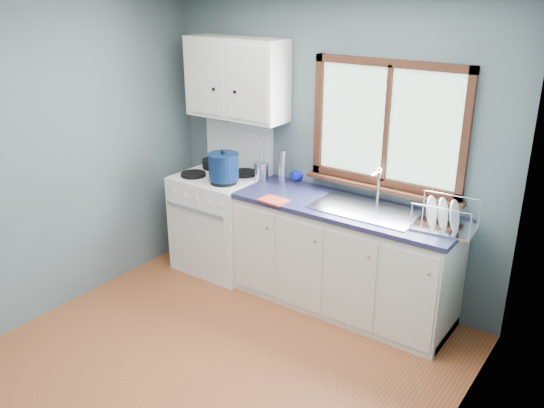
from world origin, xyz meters
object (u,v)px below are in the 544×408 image
Objects in this scene: sink at (366,217)px; skillet at (215,162)px; utensil_crock at (261,171)px; base_cabinets at (343,262)px; dish_rack at (444,220)px; thermos at (282,167)px; gas_range at (221,219)px; stockpot at (224,166)px.

sink reaches higher than skillet.
base_cabinets is at bearing -6.56° from utensil_crock.
dish_rack is (0.79, 0.01, 0.57)m from base_cabinets.
thermos is at bearing 170.70° from sink.
gas_range is 0.84m from thermos.
base_cabinets is 6.10× the size of thermos.
utensil_crock is at bearing 174.48° from sink.
stockpot is (0.17, -0.14, 0.59)m from gas_range.
dish_rack is at bearing 5.05° from stockpot.
gas_range is 1.62× the size of sink.
utensil_crock is 0.91× the size of dish_rack.
stockpot is 0.35m from utensil_crock.
sink is 2.50× the size of stockpot.
base_cabinets is at bearing 6.52° from skillet.
thermos is (0.41, 0.31, -0.01)m from stockpot.
skillet is 1.17× the size of stockpot.
utensil_crock reaches higher than sink.
base_cabinets is at bearing 0.82° from gas_range.
gas_range is 3.44× the size of skillet.
skillet is at bearing 139.38° from gas_range.
thermos is (-0.72, 0.15, 0.66)m from base_cabinets.
thermos is at bearing 11.74° from utensil_crock.
utensil_crock reaches higher than stockpot.
utensil_crock is at bearing 173.44° from base_cabinets.
gas_range is 3.26× the size of utensil_crock.
stockpot reaches higher than thermos.
utensil_crock is (0.57, -0.03, 0.02)m from skillet.
sink is (1.49, 0.02, 0.37)m from gas_range.
base_cabinets is (1.31, 0.02, -0.08)m from gas_range.
stockpot is (-1.13, -0.16, 0.67)m from base_cabinets.
dish_rack is at bearing 1.06° from sink.
stockpot reaches higher than dish_rack.
skillet reaches higher than base_cabinets.
thermos reaches higher than base_cabinets.
gas_range is 2.95× the size of dish_rack.
skillet is (-1.67, 0.14, 0.13)m from sink.
utensil_crock is at bearing 51.10° from stockpot.
sink is at bearing 0.71° from gas_range.
utensil_crock reaches higher than thermos.
sink reaches higher than base_cabinets.
skillet is at bearing -179.27° from thermos.
sink is at bearing -9.30° from thermos.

